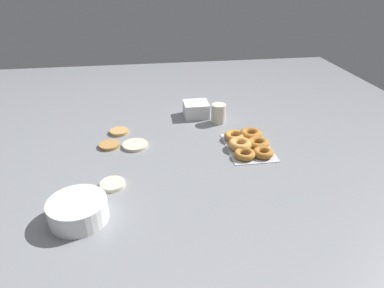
{
  "coord_description": "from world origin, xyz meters",
  "views": [
    {
      "loc": [
        -1.32,
        0.06,
        0.76
      ],
      "look_at": [
        -0.0,
        -0.14,
        0.04
      ],
      "focal_mm": 32.0,
      "sensor_mm": 36.0,
      "label": 1
    }
  ],
  "objects": [
    {
      "name": "paper_cup",
      "position": [
        0.29,
        -0.32,
        0.05
      ],
      "size": [
        0.07,
        0.07,
        0.1
      ],
      "color": "beige",
      "rests_on": "ground_plane"
    },
    {
      "name": "batter_bowl",
      "position": [
        -0.39,
        0.3,
        0.04
      ],
      "size": [
        0.19,
        0.19,
        0.07
      ],
      "color": "white",
      "rests_on": "ground_plane"
    },
    {
      "name": "pancake_2",
      "position": [
        0.1,
        0.23,
        0.01
      ],
      "size": [
        0.09,
        0.09,
        0.01
      ],
      "primitive_type": "cylinder",
      "color": "#B27F42",
      "rests_on": "ground_plane"
    },
    {
      "name": "pancake_3",
      "position": [
        0.24,
        0.19,
        0.01
      ],
      "size": [
        0.09,
        0.09,
        0.02
      ],
      "primitive_type": "cylinder",
      "color": "tan",
      "rests_on": "ground_plane"
    },
    {
      "name": "pancake_1",
      "position": [
        0.09,
        0.12,
        0.01
      ],
      "size": [
        0.12,
        0.12,
        0.01
      ],
      "primitive_type": "cylinder",
      "color": "beige",
      "rests_on": "ground_plane"
    },
    {
      "name": "pancake_0",
      "position": [
        -0.22,
        0.2,
        0.01
      ],
      "size": [
        0.1,
        0.1,
        0.02
      ],
      "primitive_type": "cylinder",
      "color": "beige",
      "rests_on": "ground_plane"
    },
    {
      "name": "container_stack",
      "position": [
        0.39,
        -0.22,
        0.04
      ],
      "size": [
        0.12,
        0.13,
        0.08
      ],
      "color": "white",
      "rests_on": "ground_plane"
    },
    {
      "name": "ground_plane",
      "position": [
        0.0,
        0.0,
        0.0
      ],
      "size": [
        3.0,
        3.0,
        0.0
      ],
      "primitive_type": "plane",
      "color": "gray"
    },
    {
      "name": "donut_tray",
      "position": [
        0.01,
        -0.39,
        0.02
      ],
      "size": [
        0.29,
        0.2,
        0.04
      ],
      "color": "silver",
      "rests_on": "ground_plane"
    }
  ]
}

